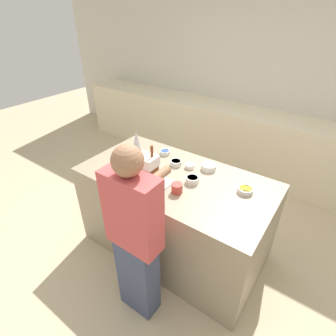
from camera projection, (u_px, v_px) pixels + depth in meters
The scene contains 15 objects.
ground_plane at pixel (174, 245), 2.84m from camera, with size 12.00×12.00×0.00m, color #C6B28E.
wall_back at pixel (264, 82), 3.72m from camera, with size 8.00×0.05×2.60m.
back_cabinet_block at pixel (247, 142), 3.93m from camera, with size 6.00×0.60×0.94m.
kitchen_island at pixel (174, 214), 2.61m from camera, with size 1.77×0.93×0.90m.
baking_tray at pixel (147, 181), 2.30m from camera, with size 0.41×0.28×0.01m.
gingerbread_house at pixel (147, 168), 2.23m from camera, with size 0.18×0.14×0.34m.
decorative_tree at pixel (137, 146), 2.52m from camera, with size 0.13×0.13×0.32m.
candy_bowl_front_corner at pixel (192, 180), 2.27m from camera, with size 0.11×0.11×0.05m.
candy_bowl_near_tray_right at pixel (190, 166), 2.48m from camera, with size 0.09×0.09×0.04m.
candy_bowl_behind_tray at pixel (176, 163), 2.52m from camera, with size 0.11×0.11×0.05m.
candy_bowl_far_left at pixel (209, 166), 2.46m from camera, with size 0.14×0.14×0.05m.
candy_bowl_far_right at pixel (245, 190), 2.16m from camera, with size 0.13×0.13×0.04m.
candy_bowl_beside_tree at pixel (165, 152), 2.71m from camera, with size 0.10×0.10×0.04m.
mug at pixel (177, 188), 2.15m from camera, with size 0.09×0.09×0.08m.
person at pixel (135, 238), 1.88m from camera, with size 0.41×0.51×1.54m.
Camera 1 is at (1.09, -1.64, 2.22)m, focal length 28.00 mm.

